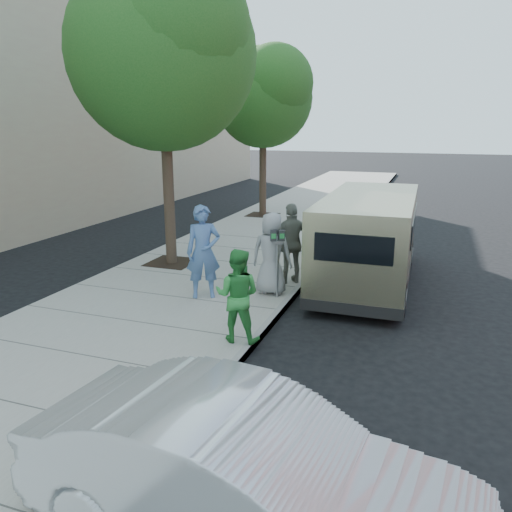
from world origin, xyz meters
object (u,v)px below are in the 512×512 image
tree_near (164,47)px  parking_meter (277,249)px  van (369,237)px  sedan (246,480)px  tree_far (264,93)px  person_gray_shirt (272,254)px  person_striped_polo (292,244)px  person_officer (203,252)px  person_green_shirt (237,295)px

tree_near → parking_meter: tree_near is taller
van → sedan: size_ratio=1.36×
tree_near → tree_far: 7.63m
person_gray_shirt → person_striped_polo: size_ratio=0.96×
tree_far → person_striped_polo: size_ratio=3.46×
person_officer → person_gray_shirt: person_officer is taller
van → sedan: 8.30m
person_officer → person_striped_polo: (1.50, 1.59, -0.06)m
parking_meter → person_striped_polo: (0.02, 1.09, -0.13)m
person_green_shirt → tree_far: bearing=-79.0°
van → person_gray_shirt: van is taller
van → tree_far: bearing=124.4°
tree_far → parking_meter: size_ratio=4.41×
person_gray_shirt → tree_far: bearing=-74.1°
tree_far → person_striped_polo: tree_far is taller
van → person_green_shirt: van is taller
tree_far → person_green_shirt: bearing=-73.4°
sedan → person_gray_shirt: person_gray_shirt is taller
person_gray_shirt → person_officer: bearing=24.5°
tree_far → van: tree_far is taller
tree_near → van: size_ratio=1.28×
person_gray_shirt → tree_near: bearing=-28.4°
person_green_shirt → person_gray_shirt: size_ratio=0.90×
tree_near → van: tree_near is taller
tree_near → tree_far: size_ratio=1.16×
tree_near → person_striped_polo: 5.67m
parking_meter → van: size_ratio=0.25×
tree_near → person_gray_shirt: size_ratio=4.17×
tree_near → person_striped_polo: (3.45, -0.59, -4.46)m
tree_near → person_striped_polo: tree_near is taller
tree_near → parking_meter: bearing=-26.1°
person_green_shirt → person_officer: bearing=-56.2°
tree_near → tree_far: bearing=90.0°
parking_meter → van: 2.65m
tree_near → person_gray_shirt: (3.25, -1.49, -4.49)m
sedan → person_striped_polo: 7.49m
parking_meter → person_gray_shirt: 0.32m
tree_near → person_gray_shirt: 5.74m
tree_far → person_officer: bearing=-78.7°
person_officer → person_green_shirt: size_ratio=1.23×
sedan → person_officer: size_ratio=2.16×
parking_meter → van: van is taller
van → person_officer: size_ratio=2.94×
person_officer → person_striped_polo: bearing=18.4°
tree_near → person_green_shirt: tree_near is taller
parking_meter → person_officer: (-1.48, -0.50, -0.07)m
sedan → person_green_shirt: 4.22m
parking_meter → person_green_shirt: bearing=-113.3°
tree_near → person_officer: tree_near is taller
van → person_gray_shirt: size_ratio=3.25×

